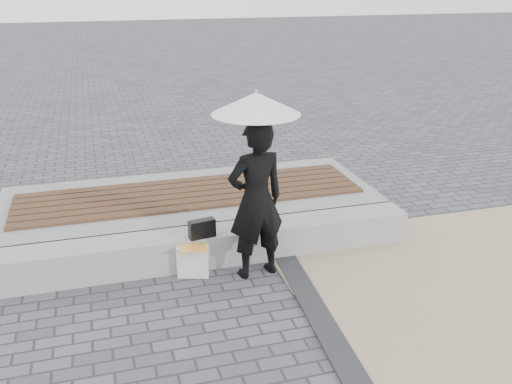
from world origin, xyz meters
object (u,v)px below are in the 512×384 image
handbag (202,229)px  canvas_tote (193,261)px  seating_ledge (209,246)px  woman (256,201)px  parasol (256,103)px

handbag → canvas_tote: 0.38m
handbag → seating_ledge: bearing=45.1°
woman → parasol: 1.07m
handbag → woman: bearing=-37.9°
parasol → canvas_tote: parasol is taller
woman → canvas_tote: bearing=-22.0°
parasol → handbag: 1.59m
seating_ledge → handbag: (-0.11, -0.16, 0.31)m
seating_ledge → parasol: parasol is taller
handbag → parasol: bearing=-37.9°
seating_ledge → canvas_tote: (-0.25, -0.30, -0.02)m
handbag → canvas_tote: handbag is taller
woman → handbag: size_ratio=5.96×
seating_ledge → handbag: size_ratio=16.55×
parasol → seating_ledge: bearing=134.7°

